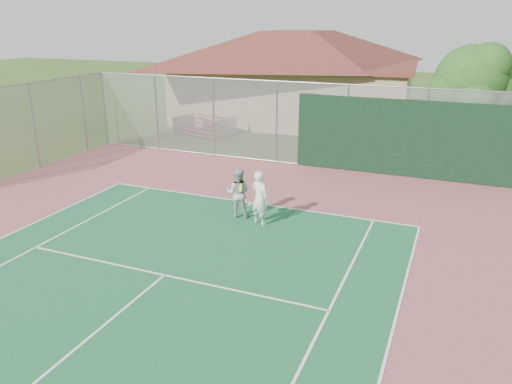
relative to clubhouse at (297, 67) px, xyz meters
The scene contains 7 objects.
back_fence 11.24m from the clubhouse, 61.02° to the right, with size 20.08×0.11×3.53m.
side_fence_left 15.79m from the clubhouse, 115.25° to the right, with size 0.08×9.00×3.50m.
clubhouse is the anchor object (origin of this frame).
bleachers 7.42m from the clubhouse, 116.82° to the right, with size 3.07×2.24×1.00m.
tree 11.45m from the clubhouse, 31.03° to the right, with size 3.62×3.43×5.05m.
player_white_front 17.14m from the clubhouse, 75.61° to the right, with size 1.02×0.76×1.69m.
player_grey_back 16.64m from the clubhouse, 78.18° to the right, with size 0.88×0.75×1.57m.
Camera 1 is at (6.20, -2.76, 5.94)m, focal length 35.00 mm.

